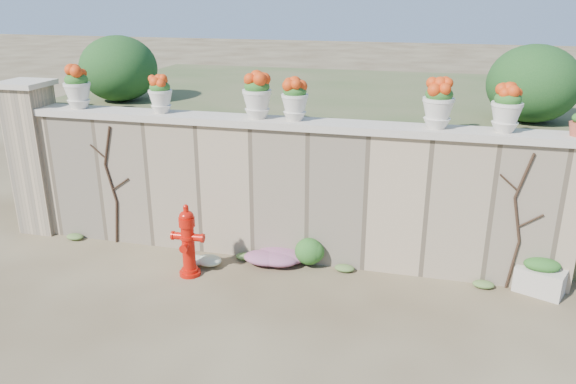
# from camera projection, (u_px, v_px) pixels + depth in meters

# --- Properties ---
(ground) EXTENTS (80.00, 80.00, 0.00)m
(ground) POSITION_uv_depth(u_px,v_px,m) (245.00, 317.00, 6.93)
(ground) COLOR #4A3925
(ground) RESTS_ON ground
(stone_wall) EXTENTS (8.00, 0.40, 2.00)m
(stone_wall) POSITION_uv_depth(u_px,v_px,m) (282.00, 193.00, 8.23)
(stone_wall) COLOR tan
(stone_wall) RESTS_ON ground
(wall_cap) EXTENTS (8.10, 0.52, 0.10)m
(wall_cap) POSITION_uv_depth(u_px,v_px,m) (282.00, 123.00, 7.87)
(wall_cap) COLOR beige
(wall_cap) RESTS_ON stone_wall
(gate_pillar) EXTENTS (0.72, 0.72, 2.48)m
(gate_pillar) POSITION_uv_depth(u_px,v_px,m) (36.00, 157.00, 9.11)
(gate_pillar) COLOR tan
(gate_pillar) RESTS_ON ground
(raised_fill) EXTENTS (9.00, 6.00, 2.00)m
(raised_fill) POSITION_uv_depth(u_px,v_px,m) (324.00, 140.00, 11.15)
(raised_fill) COLOR #384C23
(raised_fill) RESTS_ON ground
(back_shrub_left) EXTENTS (1.30, 1.30, 1.10)m
(back_shrub_left) POSITION_uv_depth(u_px,v_px,m) (119.00, 69.00, 9.54)
(back_shrub_left) COLOR #143814
(back_shrub_left) RESTS_ON raised_fill
(back_shrub_right) EXTENTS (1.30, 1.30, 1.10)m
(back_shrub_right) POSITION_uv_depth(u_px,v_px,m) (533.00, 84.00, 8.00)
(back_shrub_right) COLOR #143814
(back_shrub_right) RESTS_ON raised_fill
(vine_left) EXTENTS (0.60, 0.04, 1.91)m
(vine_left) POSITION_uv_depth(u_px,v_px,m) (112.00, 184.00, 8.66)
(vine_left) COLOR black
(vine_left) RESTS_ON ground
(vine_right) EXTENTS (0.60, 0.04, 1.91)m
(vine_right) POSITION_uv_depth(u_px,v_px,m) (518.00, 220.00, 7.28)
(vine_right) COLOR black
(vine_right) RESTS_ON ground
(fire_hydrant) EXTENTS (0.45, 0.32, 1.06)m
(fire_hydrant) POSITION_uv_depth(u_px,v_px,m) (188.00, 240.00, 7.79)
(fire_hydrant) COLOR #BB1107
(fire_hydrant) RESTS_ON ground
(planter_box) EXTENTS (0.69, 0.55, 0.50)m
(planter_box) POSITION_uv_depth(u_px,v_px,m) (540.00, 277.00, 7.42)
(planter_box) COLOR beige
(planter_box) RESTS_ON ground
(green_shrub) EXTENTS (0.58, 0.52, 0.55)m
(green_shrub) POSITION_uv_depth(u_px,v_px,m) (309.00, 251.00, 8.07)
(green_shrub) COLOR #1E5119
(green_shrub) RESTS_ON ground
(magenta_clump) EXTENTS (0.97, 0.65, 0.26)m
(magenta_clump) POSITION_uv_depth(u_px,v_px,m) (272.00, 256.00, 8.24)
(magenta_clump) COLOR #C5279E
(magenta_clump) RESTS_ON ground
(white_flowers) EXTENTS (0.57, 0.46, 0.21)m
(white_flowers) POSITION_uv_depth(u_px,v_px,m) (203.00, 259.00, 8.19)
(white_flowers) COLOR white
(white_flowers) RESTS_ON ground
(urn_pot_0) EXTENTS (0.40, 0.40, 0.63)m
(urn_pot_0) POSITION_uv_depth(u_px,v_px,m) (77.00, 88.00, 8.50)
(urn_pot_0) COLOR beige
(urn_pot_0) RESTS_ON wall_cap
(urn_pot_1) EXTENTS (0.35, 0.35, 0.55)m
(urn_pot_1) POSITION_uv_depth(u_px,v_px,m) (160.00, 95.00, 8.20)
(urn_pot_1) COLOR beige
(urn_pot_1) RESTS_ON wall_cap
(urn_pot_2) EXTENTS (0.41, 0.41, 0.65)m
(urn_pot_2) POSITION_uv_depth(u_px,v_px,m) (257.00, 96.00, 7.83)
(urn_pot_2) COLOR beige
(urn_pot_2) RESTS_ON wall_cap
(urn_pot_3) EXTENTS (0.37, 0.37, 0.58)m
(urn_pot_3) POSITION_uv_depth(u_px,v_px,m) (295.00, 100.00, 7.72)
(urn_pot_3) COLOR beige
(urn_pot_3) RESTS_ON wall_cap
(urn_pot_4) EXTENTS (0.41, 0.41, 0.64)m
(urn_pot_4) POSITION_uv_depth(u_px,v_px,m) (438.00, 104.00, 7.26)
(urn_pot_4) COLOR beige
(urn_pot_4) RESTS_ON wall_cap
(urn_pot_5) EXTENTS (0.39, 0.39, 0.61)m
(urn_pot_5) POSITION_uv_depth(u_px,v_px,m) (507.00, 108.00, 7.07)
(urn_pot_5) COLOR beige
(urn_pot_5) RESTS_ON wall_cap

